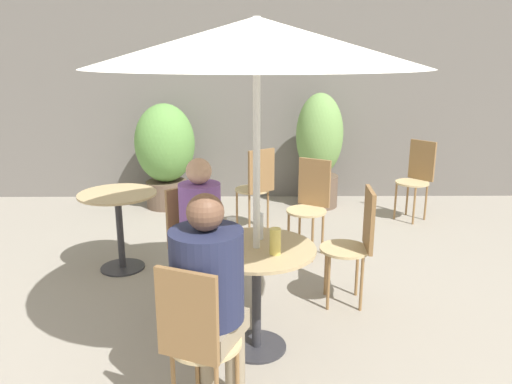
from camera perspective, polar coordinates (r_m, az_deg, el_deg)
The scene contains 18 objects.
ground_plane at distance 3.31m, azimuth -0.77°, elevation -19.11°, with size 20.00×20.00×0.00m, color gray.
storefront_wall at distance 6.62m, azimuth -0.68°, elevation 12.16°, with size 10.00×0.06×3.00m.
cafe_table_near at distance 3.21m, azimuth 0.07°, elevation -9.06°, with size 0.75×0.75×0.71m.
cafe_table_far at distance 4.57m, azimuth -15.42°, elevation -2.35°, with size 0.68×0.68×0.71m.
bistro_chair_0 at distance 3.82m, azimuth -7.35°, elevation -5.06°, with size 0.43×0.44×0.92m.
bistro_chair_1 at distance 2.57m, azimuth -6.87°, elevation -15.83°, with size 0.41×0.42×0.92m.
bistro_chair_2 at distance 6.10m, azimuth 17.95°, elevation 2.09°, with size 0.44×0.43×0.92m.
bistro_chair_3 at distance 4.80m, azimuth 6.26°, elevation -0.73°, with size 0.42×0.43×0.92m.
bistro_chair_4 at distance 3.86m, azimuth 11.51°, elevation -5.03°, with size 0.39×0.38×0.92m.
bistro_chair_5 at distance 5.38m, azimuth 0.12°, elevation 1.12°, with size 0.43×0.44×0.92m.
seated_person_0 at distance 3.65m, azimuth -6.27°, elevation -3.39°, with size 0.38×0.39×1.17m.
seated_person_1 at distance 2.60m, azimuth -5.41°, elevation -10.97°, with size 0.43×0.45×1.24m.
beer_glass_0 at distance 3.02m, azimuth 2.21°, elevation -5.66°, with size 0.07×0.07×0.16m.
beer_glass_1 at distance 3.26m, azimuth 0.27°, elevation -3.93°, with size 0.07×0.07×0.17m.
beer_glass_2 at distance 3.12m, azimuth -2.79°, elevation -4.64°, with size 0.06×0.06×0.19m.
potted_plant_0 at distance 6.33m, azimuth -10.34°, elevation 4.68°, with size 0.74×0.74×1.31m.
potted_plant_1 at distance 6.30m, azimuth 7.23°, elevation 5.05°, with size 0.58×0.58×1.43m.
umbrella at distance 2.92m, azimuth 0.07°, elevation 16.66°, with size 1.95×1.95×2.08m.
Camera 1 is at (0.02, -2.73, 1.88)m, focal length 35.00 mm.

